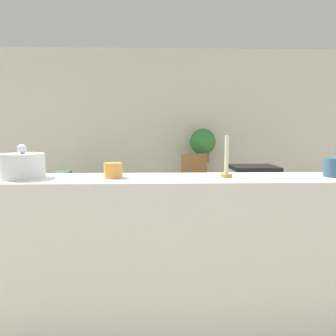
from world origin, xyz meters
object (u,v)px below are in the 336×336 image
television (253,184)px  potted_plant (203,143)px  couch (72,221)px  wooden_chair (195,182)px  decorative_bowl (23,166)px

television → potted_plant: size_ratio=1.05×
couch → television: bearing=8.0°
couch → wooden_chair: wooden_chair is taller
decorative_bowl → potted_plant: bearing=65.7°
couch → potted_plant: size_ratio=3.57×
wooden_chair → decorative_bowl: 3.36m
potted_plant → decorative_bowl: 3.78m
potted_plant → wooden_chair: bearing=-112.1°
wooden_chair → potted_plant: (0.18, 0.44, 0.59)m
television → couch: bearing=-172.0°
decorative_bowl → couch: bearing=96.7°
couch → potted_plant: 2.52m
potted_plant → decorative_bowl: size_ratio=2.19×
television → potted_plant: 1.43m
television → decorative_bowl: bearing=-132.9°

